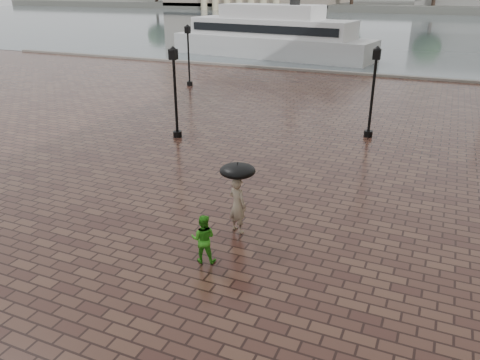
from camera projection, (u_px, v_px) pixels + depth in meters
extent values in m
plane|color=#381F19|center=(180.00, 257.00, 13.45)|extent=(300.00, 300.00, 0.00)
plane|color=#4C595D|center=(419.00, 25.00, 91.26)|extent=(240.00, 240.00, 0.00)
cube|color=slate|center=(368.00, 75.00, 40.52)|extent=(80.00, 0.60, 0.30)
cube|color=#4C4C47|center=(436.00, 6.00, 148.39)|extent=(300.00, 60.00, 2.00)
cylinder|color=black|center=(177.00, 134.00, 24.07)|extent=(0.44, 0.44, 0.30)
cylinder|color=black|center=(176.00, 98.00, 23.35)|extent=(0.14, 0.14, 4.00)
cube|color=black|center=(173.00, 54.00, 22.53)|extent=(0.35, 0.35, 0.50)
sphere|color=beige|center=(173.00, 54.00, 22.53)|extent=(0.28, 0.28, 0.28)
cylinder|color=black|center=(368.00, 134.00, 24.13)|extent=(0.44, 0.44, 0.30)
cylinder|color=black|center=(372.00, 98.00, 23.42)|extent=(0.14, 0.14, 4.00)
cube|color=black|center=(377.00, 54.00, 22.59)|extent=(0.35, 0.35, 0.50)
sphere|color=beige|center=(377.00, 54.00, 22.59)|extent=(0.28, 0.28, 0.28)
cylinder|color=black|center=(190.00, 83.00, 36.43)|extent=(0.44, 0.44, 0.30)
cylinder|color=black|center=(189.00, 59.00, 35.72)|extent=(0.14, 0.14, 4.00)
cube|color=black|center=(188.00, 30.00, 34.89)|extent=(0.35, 0.35, 0.50)
sphere|color=beige|center=(188.00, 30.00, 34.89)|extent=(0.28, 0.28, 0.28)
imported|color=gray|center=(238.00, 205.00, 14.53)|extent=(0.79, 0.67, 1.83)
imported|color=#31931B|center=(203.00, 239.00, 13.00)|extent=(0.82, 0.72, 1.43)
cube|color=silver|center=(271.00, 46.00, 50.81)|extent=(22.92, 8.44, 2.15)
cube|color=silver|center=(271.00, 27.00, 50.05)|extent=(18.38, 7.10, 1.79)
cube|color=silver|center=(271.00, 11.00, 49.43)|extent=(11.21, 5.57, 1.43)
cube|color=black|center=(260.00, 29.00, 48.19)|extent=(16.86, 2.47, 0.81)
cube|color=black|center=(281.00, 26.00, 51.92)|extent=(16.86, 2.47, 0.81)
cylinder|color=black|center=(238.00, 186.00, 14.28)|extent=(0.02, 0.02, 0.95)
ellipsoid|color=black|center=(238.00, 171.00, 14.08)|extent=(1.10, 1.10, 0.39)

